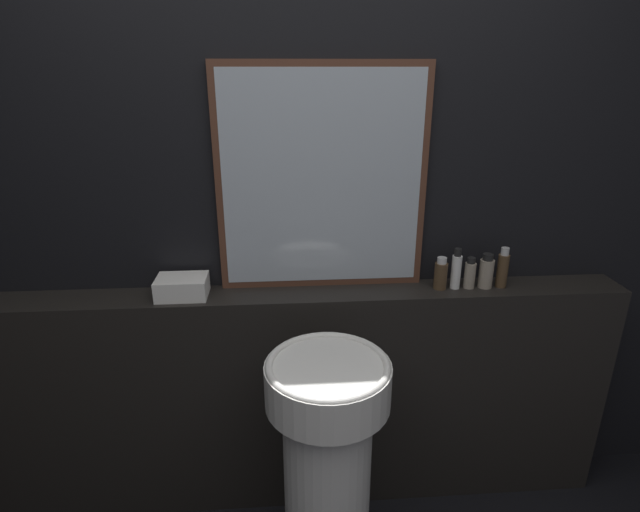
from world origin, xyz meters
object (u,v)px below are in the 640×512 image
(conditioner_bottle, at_px, (456,270))
(body_wash_bottle, at_px, (486,272))
(shampoo_bottle, at_px, (441,274))
(mirror, at_px, (322,181))
(pedestal_sink, at_px, (327,467))
(hand_soap_bottle, at_px, (503,269))
(towel_stack, at_px, (182,287))
(lotion_bottle, at_px, (470,274))

(conditioner_bottle, relative_size, body_wash_bottle, 1.18)
(shampoo_bottle, bearing_deg, mirror, 170.99)
(pedestal_sink, height_order, hand_soap_bottle, hand_soap_bottle)
(mirror, bearing_deg, conditioner_bottle, -7.98)
(body_wash_bottle, xyz_separation_m, hand_soap_bottle, (0.06, 0.00, 0.01))
(pedestal_sink, relative_size, shampoo_bottle, 7.25)
(mirror, xyz_separation_m, body_wash_bottle, (0.63, -0.07, -0.35))
(towel_stack, distance_m, conditioner_bottle, 1.04)
(lotion_bottle, xyz_separation_m, body_wash_bottle, (0.06, -0.00, 0.01))
(mirror, xyz_separation_m, towel_stack, (-0.53, -0.07, -0.38))
(pedestal_sink, xyz_separation_m, body_wash_bottle, (0.65, 0.42, 0.51))
(lotion_bottle, bearing_deg, hand_soap_bottle, 0.00)
(mirror, xyz_separation_m, conditioner_bottle, (0.51, -0.07, -0.34))
(body_wash_bottle, distance_m, hand_soap_bottle, 0.07)
(mirror, bearing_deg, hand_soap_bottle, -5.89)
(body_wash_bottle, relative_size, hand_soap_bottle, 0.85)
(lotion_bottle, bearing_deg, conditioner_bottle, 180.00)
(shampoo_bottle, height_order, hand_soap_bottle, hand_soap_bottle)
(shampoo_bottle, relative_size, lotion_bottle, 1.03)
(towel_stack, bearing_deg, mirror, 7.73)
(mirror, distance_m, shampoo_bottle, 0.58)
(towel_stack, bearing_deg, lotion_bottle, 0.00)
(towel_stack, xyz_separation_m, body_wash_bottle, (1.16, -0.00, 0.03))
(conditioner_bottle, bearing_deg, body_wash_bottle, -0.00)
(towel_stack, relative_size, shampoo_bottle, 1.46)
(hand_soap_bottle, bearing_deg, body_wash_bottle, -180.00)
(pedestal_sink, distance_m, shampoo_bottle, 0.81)
(pedestal_sink, relative_size, towel_stack, 4.97)
(shampoo_bottle, relative_size, conditioner_bottle, 0.79)
(towel_stack, relative_size, body_wash_bottle, 1.36)
(pedestal_sink, distance_m, towel_stack, 0.82)
(pedestal_sink, distance_m, conditioner_bottle, 0.86)
(pedestal_sink, height_order, towel_stack, towel_stack)
(conditioner_bottle, xyz_separation_m, body_wash_bottle, (0.12, -0.00, -0.01))
(body_wash_bottle, bearing_deg, lotion_bottle, 180.00)
(conditioner_bottle, bearing_deg, hand_soap_bottle, 0.00)
(lotion_bottle, bearing_deg, body_wash_bottle, -0.00)
(lotion_bottle, height_order, hand_soap_bottle, hand_soap_bottle)
(mirror, distance_m, hand_soap_bottle, 0.78)
(mirror, relative_size, shampoo_bottle, 6.51)
(pedestal_sink, relative_size, hand_soap_bottle, 5.77)
(body_wash_bottle, bearing_deg, towel_stack, 180.00)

